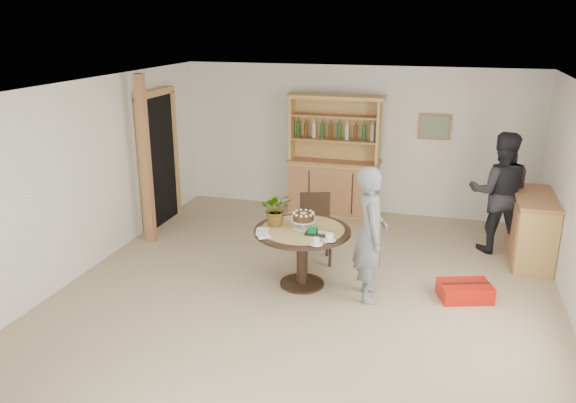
{
  "coord_description": "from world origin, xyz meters",
  "views": [
    {
      "loc": [
        1.48,
        -5.89,
        3.22
      ],
      "look_at": [
        -0.34,
        0.51,
        1.05
      ],
      "focal_mm": 35.0,
      "sensor_mm": 36.0,
      "label": 1
    }
  ],
  "objects_px": {
    "sideboard": "(532,228)",
    "dining_table": "(302,240)",
    "dining_chair": "(315,223)",
    "adult_person": "(499,193)",
    "hutch": "(334,174)",
    "teen_boy": "(370,234)",
    "red_suitcase": "(465,291)"
  },
  "relations": [
    {
      "from": "teen_boy",
      "to": "adult_person",
      "type": "relative_size",
      "value": 0.93
    },
    {
      "from": "hutch",
      "to": "teen_boy",
      "type": "relative_size",
      "value": 1.25
    },
    {
      "from": "hutch",
      "to": "dining_chair",
      "type": "distance_m",
      "value": 2.05
    },
    {
      "from": "adult_person",
      "to": "red_suitcase",
      "type": "relative_size",
      "value": 2.52
    },
    {
      "from": "sideboard",
      "to": "adult_person",
      "type": "xyz_separation_m",
      "value": [
        -0.45,
        0.23,
        0.4
      ]
    },
    {
      "from": "adult_person",
      "to": "teen_boy",
      "type": "bearing_deg",
      "value": 50.3
    },
    {
      "from": "teen_boy",
      "to": "red_suitcase",
      "type": "height_order",
      "value": "teen_boy"
    },
    {
      "from": "adult_person",
      "to": "dining_table",
      "type": "bearing_deg",
      "value": 36.45
    },
    {
      "from": "teen_boy",
      "to": "hutch",
      "type": "bearing_deg",
      "value": 4.96
    },
    {
      "from": "sideboard",
      "to": "dining_table",
      "type": "distance_m",
      "value": 3.29
    },
    {
      "from": "teen_boy",
      "to": "adult_person",
      "type": "bearing_deg",
      "value": -52.65
    },
    {
      "from": "sideboard",
      "to": "red_suitcase",
      "type": "xyz_separation_m",
      "value": [
        -0.88,
        -1.46,
        -0.37
      ]
    },
    {
      "from": "teen_boy",
      "to": "adult_person",
      "type": "distance_m",
      "value": 2.5
    },
    {
      "from": "dining_chair",
      "to": "adult_person",
      "type": "height_order",
      "value": "adult_person"
    },
    {
      "from": "sideboard",
      "to": "teen_boy",
      "type": "bearing_deg",
      "value": -139.32
    },
    {
      "from": "red_suitcase",
      "to": "sideboard",
      "type": "bearing_deg",
      "value": 40.88
    },
    {
      "from": "red_suitcase",
      "to": "adult_person",
      "type": "bearing_deg",
      "value": 57.86
    },
    {
      "from": "dining_table",
      "to": "dining_chair",
      "type": "bearing_deg",
      "value": 91.75
    },
    {
      "from": "sideboard",
      "to": "red_suitcase",
      "type": "relative_size",
      "value": 1.81
    },
    {
      "from": "dining_chair",
      "to": "red_suitcase",
      "type": "relative_size",
      "value": 1.36
    },
    {
      "from": "hutch",
      "to": "teen_boy",
      "type": "distance_m",
      "value": 3.14
    },
    {
      "from": "dining_table",
      "to": "teen_boy",
      "type": "xyz_separation_m",
      "value": [
        0.85,
        -0.1,
        0.21
      ]
    },
    {
      "from": "dining_table",
      "to": "red_suitcase",
      "type": "xyz_separation_m",
      "value": [
        1.98,
        0.17,
        -0.5
      ]
    },
    {
      "from": "hutch",
      "to": "sideboard",
      "type": "distance_m",
      "value": 3.29
    },
    {
      "from": "sideboard",
      "to": "dining_table",
      "type": "bearing_deg",
      "value": -150.36
    },
    {
      "from": "hutch",
      "to": "red_suitcase",
      "type": "bearing_deg",
      "value": -51.24
    },
    {
      "from": "dining_chair",
      "to": "red_suitcase",
      "type": "height_order",
      "value": "dining_chair"
    },
    {
      "from": "sideboard",
      "to": "dining_table",
      "type": "relative_size",
      "value": 1.05
    },
    {
      "from": "teen_boy",
      "to": "adult_person",
      "type": "height_order",
      "value": "adult_person"
    },
    {
      "from": "dining_table",
      "to": "teen_boy",
      "type": "distance_m",
      "value": 0.88
    },
    {
      "from": "sideboard",
      "to": "hutch",
      "type": "bearing_deg",
      "value": 157.79
    },
    {
      "from": "teen_boy",
      "to": "red_suitcase",
      "type": "xyz_separation_m",
      "value": [
        1.13,
        0.27,
        -0.71
      ]
    }
  ]
}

